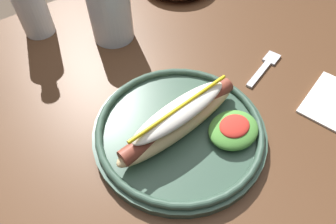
{
  "coord_description": "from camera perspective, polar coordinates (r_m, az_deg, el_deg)",
  "views": [
    {
      "loc": [
        -0.2,
        -0.32,
        1.14
      ],
      "look_at": [
        -0.01,
        -0.08,
        0.77
      ],
      "focal_mm": 30.95,
      "sensor_mm": 36.0,
      "label": 1
    }
  ],
  "objects": [
    {
      "name": "fork",
      "position": [
        0.62,
        18.56,
        8.52
      ],
      "size": [
        0.12,
        0.05,
        0.0
      ],
      "rotation": [
        0.0,
        0.0,
        0.25
      ],
      "color": "silver",
      "rests_on": "dining_table"
    },
    {
      "name": "ground_plane",
      "position": [
        1.2,
        -2.13,
        -20.69
      ],
      "size": [
        8.0,
        8.0,
        0.0
      ],
      "primitive_type": "plane",
      "color": "brown"
    },
    {
      "name": "hot_dog_plate",
      "position": [
        0.47,
        2.86,
        -2.97
      ],
      "size": [
        0.28,
        0.28,
        0.08
      ],
      "color": "#334C3D",
      "rests_on": "dining_table"
    },
    {
      "name": "water_cup",
      "position": [
        0.65,
        -11.36,
        18.93
      ],
      "size": [
        0.09,
        0.09,
        0.13
      ],
      "primitive_type": "cylinder",
      "color": "silver",
      "rests_on": "dining_table"
    },
    {
      "name": "dining_table",
      "position": [
        0.63,
        -3.8,
        -2.51
      ],
      "size": [
        1.26,
        0.81,
        0.74
      ],
      "color": "#51331E",
      "rests_on": "ground_plane"
    }
  ]
}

